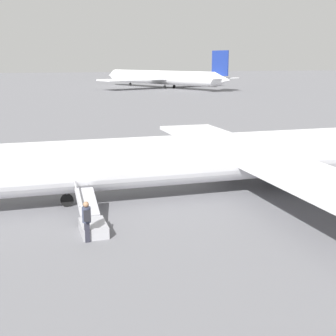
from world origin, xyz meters
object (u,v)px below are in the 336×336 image
object	(u,v)px
airplane_far_right	(162,77)
boarding_stairs	(92,222)
airplane_main	(255,155)
passenger	(87,219)

from	to	relation	value
airplane_far_right	boarding_stairs	bearing A→B (deg)	138.96
airplane_main	airplane_far_right	size ratio (longest dim) A/B	0.72
airplane_far_right	passenger	size ratio (longest dim) A/B	29.15
airplane_main	airplane_far_right	distance (m)	107.46
airplane_main	passenger	distance (m)	11.64
airplane_main	airplane_far_right	bearing A→B (deg)	-103.42
airplane_main	boarding_stairs	size ratio (longest dim) A/B	8.96
airplane_main	airplane_far_right	xyz separation A→B (m)	(-29.79, -103.24, 0.82)
airplane_far_right	passenger	distance (m)	115.26
airplane_main	boarding_stairs	distance (m)	10.86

